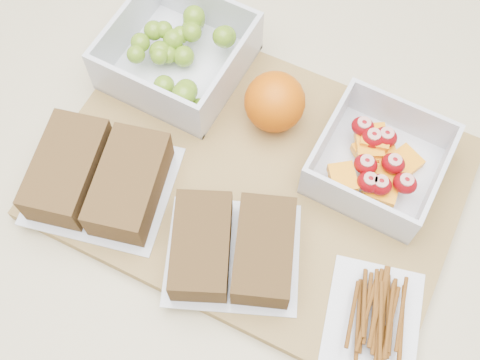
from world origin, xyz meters
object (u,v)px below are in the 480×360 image
(orange, at_px, (275,102))
(sandwich_bag_center, at_px, (233,249))
(grape_container, at_px, (180,53))
(sandwich_bag_left, at_px, (99,177))
(fruit_container, at_px, (378,162))
(cutting_board, at_px, (254,179))
(pretzel_bag, at_px, (375,315))

(orange, distance_m, sandwich_bag_center, 0.17)
(grape_container, distance_m, sandwich_bag_center, 0.24)
(sandwich_bag_left, bearing_deg, fruit_container, 31.85)
(sandwich_bag_center, bearing_deg, grape_container, 133.08)
(cutting_board, relative_size, orange, 6.41)
(cutting_board, relative_size, grape_container, 2.96)
(grape_container, bearing_deg, sandwich_bag_left, -88.30)
(cutting_board, relative_size, fruit_container, 3.40)
(fruit_container, xyz_separation_m, orange, (-0.12, 0.01, 0.01))
(cutting_board, xyz_separation_m, pretzel_bag, (0.17, -0.08, 0.02))
(fruit_container, bearing_deg, sandwich_bag_center, -119.64)
(orange, bearing_deg, sandwich_bag_center, -77.13)
(fruit_container, distance_m, pretzel_bag, 0.16)
(orange, distance_m, pretzel_bag, 0.24)
(sandwich_bag_left, height_order, sandwich_bag_center, sandwich_bag_left)
(grape_container, relative_size, orange, 2.17)
(cutting_board, bearing_deg, pretzel_bag, -27.31)
(sandwich_bag_left, relative_size, sandwich_bag_center, 1.02)
(orange, relative_size, sandwich_bag_center, 0.39)
(orange, bearing_deg, pretzel_bag, -39.68)
(sandwich_bag_center, bearing_deg, sandwich_bag_left, 179.35)
(pretzel_bag, bearing_deg, cutting_board, 154.88)
(grape_container, height_order, orange, orange)
(cutting_board, height_order, pretzel_bag, pretzel_bag)
(pretzel_bag, bearing_deg, grape_container, 151.96)
(sandwich_bag_center, relative_size, pretzel_bag, 1.33)
(fruit_container, height_order, sandwich_bag_left, fruit_container)
(cutting_board, distance_m, pretzel_bag, 0.19)
(sandwich_bag_center, xyz_separation_m, pretzel_bag, (0.15, 0.01, -0.01))
(grape_container, relative_size, sandwich_bag_center, 0.85)
(fruit_container, relative_size, orange, 1.88)
(orange, bearing_deg, fruit_container, -3.56)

